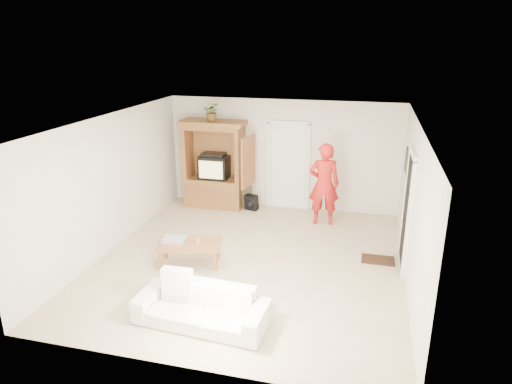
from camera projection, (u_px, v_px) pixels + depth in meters
The scene contains 19 objects.
floor at pixel (250, 261), 8.47m from camera, with size 6.00×6.00×0.00m, color tan.
ceiling at pixel (250, 121), 7.64m from camera, with size 6.00×6.00×0.00m, color white.
wall_back at pixel (282, 155), 10.81m from camera, with size 5.50×5.50×0.00m, color silver.
wall_front at pixel (184, 276), 5.30m from camera, with size 5.50×5.50×0.00m, color silver.
wall_left at pixel (111, 183), 8.69m from camera, with size 6.00×6.00×0.00m, color silver.
wall_right at pixel (413, 208), 7.42m from camera, with size 6.00×6.00×0.00m, color silver.
armoire at pixel (215, 170), 10.99m from camera, with size 1.82×1.14×2.10m.
door_back at pixel (288, 167), 10.84m from camera, with size 0.85×0.05×2.04m, color white.
doorway_right at pixel (407, 211), 8.06m from camera, with size 0.05×0.90×2.04m, color black.
framed_picture at pixel (407, 161), 9.07m from camera, with size 0.03×0.60×0.48m, color black.
doormat at pixel (378, 260), 8.49m from camera, with size 0.60×0.40×0.02m, color #382316.
plant at pixel (212, 112), 10.51m from camera, with size 0.38×0.33×0.42m, color #4C7238.
man at pixel (324, 184), 9.90m from camera, with size 0.67×0.44×1.83m, color red.
sofa at pixel (202, 306), 6.53m from camera, with size 1.91×0.75×0.56m, color white.
coffee_table at pixel (189, 246), 8.23m from camera, with size 1.24×0.86×0.42m.
towel at pixel (174, 239), 8.27m from camera, with size 0.38×0.28×0.08m, color #FF545D.
candle at pixel (198, 240), 8.21m from camera, with size 0.08×0.08×0.10m, color tan.
backpack_black at pixel (252, 203), 10.91m from camera, with size 0.30×0.17×0.37m, color black, non-canonical shape.
backpack_olive at pixel (243, 191), 11.10m from camera, with size 0.41×0.30×0.78m, color #47442B, non-canonical shape.
Camera 1 is at (1.96, -7.35, 3.93)m, focal length 32.00 mm.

